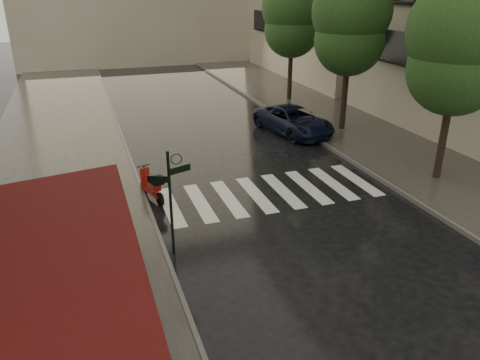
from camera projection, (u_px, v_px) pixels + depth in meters
ground at (250, 309)px, 11.07m from camera, size 120.00×120.00×0.00m
sidewalk_near at (56, 160)px, 20.13m from camera, size 6.00×60.00×0.12m
sidewalk_far at (354, 128)px, 24.56m from camera, size 5.50×60.00×0.12m
curb_near at (128, 152)px, 21.04m from camera, size 0.12×60.00×0.16m
curb_far at (306, 133)px, 23.71m from camera, size 0.12×60.00×0.16m
crosswalk at (269, 192)px, 17.18m from camera, size 7.85×3.20×0.01m
signpost at (170, 195)px, 12.60m from camera, size 1.17×0.29×3.10m
tree_near at (461, 39)px, 16.22m from camera, size 3.80×3.80×7.99m
tree_mid at (351, 17)px, 22.17m from camera, size 3.80×3.80×8.34m
tree_far at (293, 12)px, 28.38m from camera, size 3.80×3.80×8.16m
pedestrian_with_umbrella at (88, 247)px, 10.13m from camera, size 1.51×1.52×2.60m
scooter at (152, 186)px, 16.40m from camera, size 0.76×1.65×1.12m
parked_car at (293, 120)px, 23.67m from camera, size 3.12×5.16×1.34m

